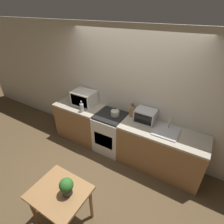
{
  "coord_description": "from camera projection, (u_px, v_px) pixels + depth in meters",
  "views": [
    {
      "loc": [
        1.34,
        -1.81,
        2.83
      ],
      "look_at": [
        -0.16,
        0.7,
        1.05
      ],
      "focal_mm": 28.0,
      "sensor_mm": 36.0,
      "label": 1
    }
  ],
  "objects": [
    {
      "name": "ground_plane",
      "position": [
        101.0,
        176.0,
        3.39
      ],
      "size": [
        16.0,
        16.0,
        0.0
      ],
      "primitive_type": "plane",
      "color": "brown"
    },
    {
      "name": "wall_back",
      "position": [
        130.0,
        94.0,
        3.55
      ],
      "size": [
        10.0,
        0.06,
        2.6
      ],
      "color": "beige",
      "rests_on": "ground_plane"
    },
    {
      "name": "counter_left_run",
      "position": [
        81.0,
        121.0,
        4.22
      ],
      "size": [
        1.09,
        0.62,
        0.9
      ],
      "color": "olive",
      "rests_on": "ground_plane"
    },
    {
      "name": "counter_right_run",
      "position": [
        160.0,
        150.0,
        3.37
      ],
      "size": [
        1.59,
        0.62,
        0.9
      ],
      "color": "olive",
      "rests_on": "ground_plane"
    },
    {
      "name": "stove_range",
      "position": [
        111.0,
        132.0,
        3.85
      ],
      "size": [
        0.61,
        0.62,
        0.9
      ],
      "color": "silver",
      "rests_on": "ground_plane"
    },
    {
      "name": "kettle",
      "position": [
        115.0,
        112.0,
        3.56
      ],
      "size": [
        0.18,
        0.18,
        0.18
      ],
      "color": "beige",
      "rests_on": "stove_range"
    },
    {
      "name": "microwave",
      "position": [
        84.0,
        98.0,
        3.93
      ],
      "size": [
        0.5,
        0.38,
        0.32
      ],
      "color": "silver",
      "rests_on": "counter_left_run"
    },
    {
      "name": "bottle",
      "position": [
        82.0,
        108.0,
        3.68
      ],
      "size": [
        0.08,
        0.08,
        0.25
      ],
      "color": "silver",
      "rests_on": "counter_left_run"
    },
    {
      "name": "knife_block",
      "position": [
        132.0,
        111.0,
        3.51
      ],
      "size": [
        0.09,
        0.09,
        0.29
      ],
      "color": "#9E7042",
      "rests_on": "counter_right_run"
    },
    {
      "name": "toaster_oven",
      "position": [
        145.0,
        116.0,
        3.35
      ],
      "size": [
        0.39,
        0.29,
        0.25
      ],
      "color": "silver",
      "rests_on": "counter_right_run"
    },
    {
      "name": "sink_basin",
      "position": [
        166.0,
        132.0,
        3.11
      ],
      "size": [
        0.43,
        0.4,
        0.24
      ],
      "color": "silver",
      "rests_on": "counter_right_run"
    },
    {
      "name": "dining_table",
      "position": [
        60.0,
        197.0,
        2.38
      ],
      "size": [
        0.75,
        0.63,
        0.72
      ],
      "color": "#9E7042",
      "rests_on": "ground_plane"
    },
    {
      "name": "potted_plant",
      "position": [
        67.0,
        186.0,
        2.22
      ],
      "size": [
        0.18,
        0.18,
        0.26
      ],
      "color": "#424247",
      "rests_on": "dining_table"
    }
  ]
}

